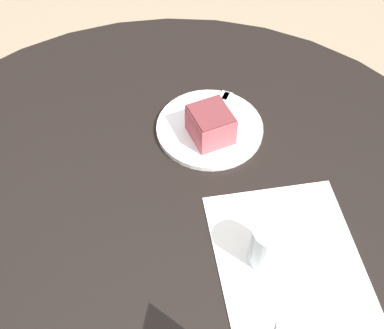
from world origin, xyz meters
TOP-DOWN VIEW (x-y plane):
  - dining_table at (0.00, 0.00)m, footprint 1.36×1.36m
  - paper_document at (0.06, 0.23)m, footprint 0.45×0.37m
  - plate at (-0.27, 0.04)m, footprint 0.24×0.24m
  - cake_slice at (-0.25, 0.04)m, footprint 0.12×0.12m
  - fork at (-0.32, 0.05)m, footprint 0.17×0.06m
  - water_glass at (0.03, 0.18)m, footprint 0.07×0.07m

SIDE VIEW (x-z plane):
  - dining_table at x=0.00m, z-range 0.23..0.93m
  - paper_document at x=0.06m, z-range 0.70..0.70m
  - plate at x=-0.27m, z-range 0.70..0.71m
  - fork at x=-0.32m, z-range 0.71..0.72m
  - cake_slice at x=-0.25m, z-range 0.71..0.78m
  - water_glass at x=0.03m, z-range 0.70..0.80m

